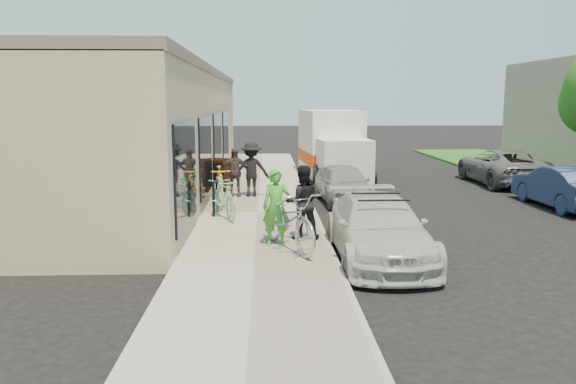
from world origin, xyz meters
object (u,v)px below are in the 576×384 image
object	(u,v)px
sedan_silver	(344,184)
far_car_gray	(502,166)
sandwich_board	(218,175)
cruiser_bike_c	(220,186)
moving_truck	(332,148)
cruiser_bike_a	(223,198)
bystander_b	(234,172)
bike_rack	(215,194)
far_car_blue	(562,187)
bystander_a	(251,169)
woman_rider	(276,207)
tandem_bike	(289,220)
man_standing	(302,202)
cruiser_bike_b	(217,193)
sedan_white	(378,229)

from	to	relation	value
sedan_silver	far_car_gray	size ratio (longest dim) A/B	0.74
sandwich_board	cruiser_bike_c	bearing A→B (deg)	-62.40
moving_truck	far_car_gray	xyz separation A→B (m)	(6.26, -1.83, -0.55)
cruiser_bike_a	bystander_b	xyz separation A→B (m)	(0.10, 3.34, 0.25)
bike_rack	sandwich_board	size ratio (longest dim) A/B	0.83
far_car_blue	bystander_a	size ratio (longest dim) A/B	2.24
woman_rider	bystander_b	bearing A→B (deg)	102.72
tandem_bike	cruiser_bike_c	xyz separation A→B (m)	(-1.78, 4.92, -0.05)
tandem_bike	bystander_a	xyz separation A→B (m)	(-0.91, 6.45, 0.25)
man_standing	bystander_b	distance (m)	5.86
moving_truck	sedan_silver	bearing A→B (deg)	-97.87
far_car_gray	cruiser_bike_b	world-z (taller)	far_car_gray
sedan_silver	far_car_blue	bearing A→B (deg)	-13.71
cruiser_bike_a	sedan_white	bearing A→B (deg)	-70.04
cruiser_bike_a	cruiser_bike_b	bearing A→B (deg)	76.08
tandem_bike	cruiser_bike_b	size ratio (longest dim) A/B	1.40
bike_rack	woman_rider	bearing A→B (deg)	-64.35
bystander_b	far_car_blue	bearing A→B (deg)	-14.05
tandem_bike	woman_rider	distance (m)	0.45
far_car_gray	bystander_b	bearing A→B (deg)	18.95
bike_rack	far_car_blue	size ratio (longest dim) A/B	0.24
tandem_bike	bystander_a	world-z (taller)	bystander_a
moving_truck	bystander_b	world-z (taller)	moving_truck
bike_rack	far_car_gray	xyz separation A→B (m)	(10.31, 6.19, -0.03)
bike_rack	cruiser_bike_c	distance (m)	1.35
cruiser_bike_a	cruiser_bike_b	xyz separation A→B (m)	(-0.27, 1.44, -0.09)
tandem_bike	cruiser_bike_a	world-z (taller)	tandem_bike
moving_truck	man_standing	bearing A→B (deg)	-104.85
man_standing	bystander_a	bearing A→B (deg)	-83.33
moving_truck	woman_rider	world-z (taller)	moving_truck
woman_rider	far_car_blue	bearing A→B (deg)	29.74
moving_truck	man_standing	world-z (taller)	moving_truck
sedan_white	bike_rack	bearing A→B (deg)	132.62
bystander_b	cruiser_bike_c	bearing A→B (deg)	-107.59
far_car_blue	woman_rider	bearing A→B (deg)	27.14
far_car_blue	sandwich_board	bearing A→B (deg)	-14.29
man_standing	cruiser_bike_b	distance (m)	4.29
far_car_gray	far_car_blue	bearing A→B (deg)	87.35
sandwich_board	far_car_gray	size ratio (longest dim) A/B	0.23
far_car_blue	cruiser_bike_b	bearing A→B (deg)	1.00
moving_truck	far_car_blue	world-z (taller)	moving_truck
man_standing	cruiser_bike_c	bearing A→B (deg)	-68.49
tandem_bike	woman_rider	size ratio (longest dim) A/B	1.45
bystander_b	cruiser_bike_b	bearing A→B (deg)	-106.36
woman_rider	cruiser_bike_a	distance (m)	3.06
moving_truck	bike_rack	bearing A→B (deg)	-121.46
sandwich_board	far_car_gray	distance (m)	10.83
sedan_silver	moving_truck	xyz separation A→B (m)	(0.31, 5.65, 0.62)
tandem_bike	sedan_white	bearing A→B (deg)	-32.73
cruiser_bike_a	cruiser_bike_c	size ratio (longest dim) A/B	0.93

